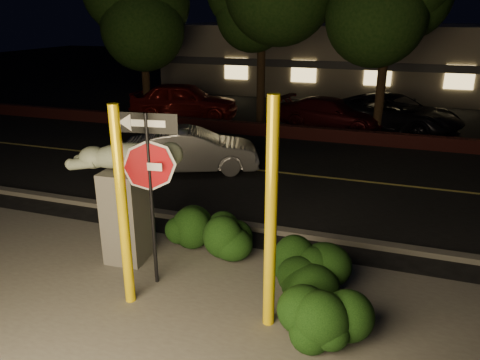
% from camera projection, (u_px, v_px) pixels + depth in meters
% --- Properties ---
extents(ground, '(90.00, 90.00, 0.00)m').
position_uv_depth(ground, '(301.00, 148.00, 17.15)').
color(ground, black).
rests_on(ground, ground).
extents(patio, '(14.00, 6.00, 0.02)m').
position_uv_depth(patio, '(155.00, 328.00, 7.35)').
color(patio, '#4C4944').
rests_on(patio, ground).
extents(road, '(80.00, 8.00, 0.01)m').
position_uv_depth(road, '(281.00, 173.00, 14.47)').
color(road, black).
rests_on(road, ground).
extents(lane_marking, '(80.00, 0.12, 0.00)m').
position_uv_depth(lane_marking, '(281.00, 172.00, 14.47)').
color(lane_marking, '#B7A649').
rests_on(lane_marking, road).
extents(curb, '(80.00, 0.25, 0.12)m').
position_uv_depth(curb, '(237.00, 225.00, 10.80)').
color(curb, '#4C4944').
rests_on(curb, ground).
extents(brick_wall, '(40.00, 0.35, 0.50)m').
position_uv_depth(brick_wall, '(308.00, 133.00, 18.22)').
color(brick_wall, '#441616').
rests_on(brick_wall, ground).
extents(parking_lot, '(40.00, 12.00, 0.01)m').
position_uv_depth(parking_lot, '(330.00, 112.00, 23.38)').
color(parking_lot, black).
rests_on(parking_lot, ground).
extents(building, '(22.00, 10.20, 4.00)m').
position_uv_depth(building, '(351.00, 57.00, 29.82)').
color(building, gray).
rests_on(building, ground).
extents(yellow_pole_left, '(0.17, 0.17, 3.41)m').
position_uv_depth(yellow_pole_left, '(123.00, 210.00, 7.47)').
color(yellow_pole_left, yellow).
rests_on(yellow_pole_left, ground).
extents(yellow_pole_right, '(0.18, 0.18, 3.66)m').
position_uv_depth(yellow_pole_right, '(271.00, 219.00, 6.85)').
color(yellow_pole_right, yellow).
rests_on(yellow_pole_right, ground).
extents(signpost, '(1.06, 0.19, 3.15)m').
position_uv_depth(signpost, '(149.00, 167.00, 7.84)').
color(signpost, black).
rests_on(signpost, ground).
extents(sculpture, '(2.34, 0.78, 2.50)m').
position_uv_depth(sculpture, '(125.00, 188.00, 8.87)').
color(sculpture, '#4C4944').
rests_on(sculpture, ground).
extents(hedge_center, '(2.08, 1.54, 0.98)m').
position_uv_depth(hedge_center, '(208.00, 230.00, 9.56)').
color(hedge_center, black).
rests_on(hedge_center, ground).
extents(hedge_right, '(2.01, 1.27, 1.24)m').
position_uv_depth(hedge_right, '(320.00, 265.00, 7.98)').
color(hedge_right, black).
rests_on(hedge_right, ground).
extents(hedge_far_right, '(1.58, 1.19, 0.98)m').
position_uv_depth(hedge_far_right, '(327.00, 315.00, 6.87)').
color(hedge_far_right, black).
rests_on(hedge_far_right, ground).
extents(silver_sedan, '(4.31, 2.90, 1.34)m').
position_uv_depth(silver_sedan, '(192.00, 150.00, 14.46)').
color(silver_sedan, '#BBBABF').
rests_on(silver_sedan, ground).
extents(parked_car_red, '(5.22, 2.86, 1.68)m').
position_uv_depth(parked_car_red, '(184.00, 101.00, 21.64)').
color(parked_car_red, maroon).
rests_on(parked_car_red, ground).
extents(parked_car_darkred, '(4.76, 2.62, 1.31)m').
position_uv_depth(parked_car_darkred, '(331.00, 114.00, 19.75)').
color(parked_car_darkred, '#3B0B0F').
rests_on(parked_car_darkred, ground).
extents(parked_car_dark, '(5.99, 4.43, 1.51)m').
position_uv_depth(parked_car_dark, '(394.00, 113.00, 19.33)').
color(parked_car_dark, black).
rests_on(parked_car_dark, ground).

